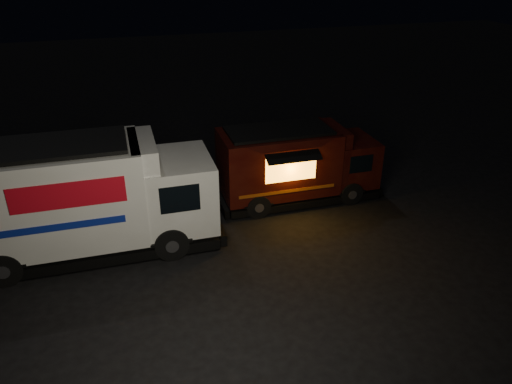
% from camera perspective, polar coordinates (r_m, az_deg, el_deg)
% --- Properties ---
extents(ground, '(80.00, 80.00, 0.00)m').
position_cam_1_polar(ground, '(14.37, -0.71, -9.05)').
color(ground, black).
rests_on(ground, ground).
extents(white_truck, '(7.72, 2.66, 3.49)m').
position_cam_1_polar(white_truck, '(15.26, -18.72, -0.64)').
color(white_truck, white).
rests_on(white_truck, ground).
extents(red_truck, '(5.86, 2.16, 2.72)m').
position_cam_1_polar(red_truck, '(17.71, 4.88, 3.26)').
color(red_truck, '#340F09').
rests_on(red_truck, ground).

